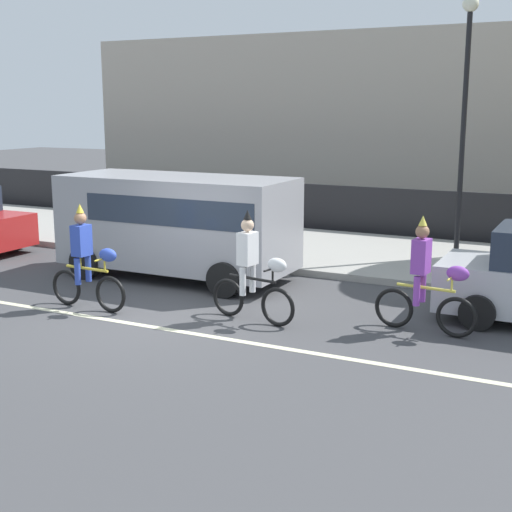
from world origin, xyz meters
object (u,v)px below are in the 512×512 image
Objects in this scene: parade_cyclist_zebra at (253,273)px; parked_van_grey at (180,219)px; parade_cyclist_purple at (427,282)px; parade_cyclist_cobalt at (87,264)px; street_lamp_post at (466,90)px.

parked_van_grey is at bearing 142.86° from parade_cyclist_zebra.
parade_cyclist_purple is at bearing 13.91° from parade_cyclist_zebra.
parade_cyclist_purple is at bearing -14.43° from parked_van_grey.
street_lamp_post is (5.20, 6.96, 3.15)m from parade_cyclist_cobalt.
parked_van_grey is (-2.82, 2.13, 0.44)m from parade_cyclist_zebra.
parade_cyclist_cobalt is 2.83m from parked_van_grey.
parade_cyclist_purple is (5.81, 1.34, 0.00)m from parade_cyclist_cobalt.
street_lamp_post reaches higher than parade_cyclist_cobalt.
street_lamp_post is (-0.61, 5.61, 3.15)m from parade_cyclist_purple.
parade_cyclist_zebra and parade_cyclist_purple have the same top height.
street_lamp_post is at bearing 39.85° from parked_van_grey.
parade_cyclist_cobalt is at bearing -167.00° from parade_cyclist_purple.
street_lamp_post is at bearing 70.95° from parade_cyclist_zebra.
parade_cyclist_purple is 6.46m from street_lamp_post.
parade_cyclist_cobalt is 5.96m from parade_cyclist_purple.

